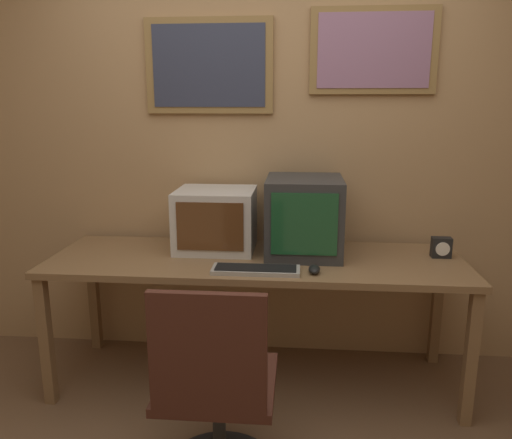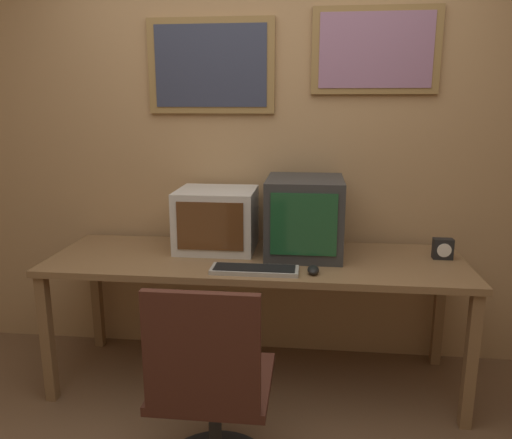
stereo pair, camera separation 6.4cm
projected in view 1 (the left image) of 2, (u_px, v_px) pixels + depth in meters
name	position (u px, v px, depth m)	size (l,w,h in m)	color
wall_back	(263.00, 150.00, 3.06)	(8.00, 0.08, 2.60)	tan
desk	(256.00, 269.00, 2.79)	(2.28, 0.73, 0.76)	olive
monitor_left	(216.00, 220.00, 2.90)	(0.45, 0.41, 0.35)	beige
monitor_right	(304.00, 216.00, 2.80)	(0.42, 0.47, 0.43)	#333333
keyboard_main	(256.00, 270.00, 2.53)	(0.45, 0.15, 0.03)	#A8A399
mouse_near_keyboard	(314.00, 269.00, 2.51)	(0.06, 0.11, 0.04)	black
desk_clock	(441.00, 247.00, 2.76)	(0.11, 0.06, 0.11)	black
office_chair	(216.00, 402.00, 2.05)	(0.50, 0.50, 0.94)	black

